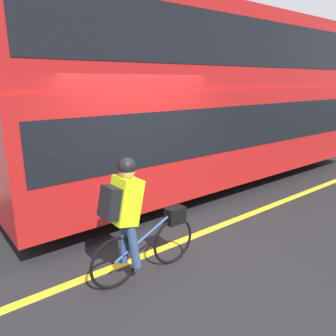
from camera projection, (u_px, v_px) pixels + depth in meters
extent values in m
plane|color=#232326|center=(170.00, 246.00, 4.92)|extent=(80.00, 80.00, 0.00)
cube|color=yellow|center=(169.00, 246.00, 4.93)|extent=(50.00, 0.14, 0.01)
cube|color=gray|center=(58.00, 176.00, 8.36)|extent=(60.00, 1.92, 0.12)
cube|color=#9E9EA3|center=(31.00, 43.00, 8.35)|extent=(60.00, 0.30, 6.64)
cylinder|color=black|center=(276.00, 146.00, 9.55)|extent=(1.10, 0.30, 1.10)
cylinder|color=black|center=(98.00, 183.00, 6.11)|extent=(1.10, 0.30, 1.10)
cube|color=#B21919|center=(208.00, 130.00, 7.64)|extent=(9.24, 2.57, 1.92)
cube|color=black|center=(208.00, 120.00, 7.58)|extent=(8.87, 2.59, 0.85)
cube|color=#B21919|center=(210.00, 52.00, 7.19)|extent=(9.24, 2.47, 1.54)
cube|color=black|center=(210.00, 48.00, 7.17)|extent=(8.87, 2.49, 0.86)
torus|color=black|center=(173.00, 241.00, 4.41)|extent=(0.65, 0.04, 0.65)
torus|color=black|center=(115.00, 263.00, 3.87)|extent=(0.65, 0.04, 0.65)
cylinder|color=#2D4C8C|center=(146.00, 236.00, 4.08)|extent=(0.91, 0.03, 0.44)
cylinder|color=#2D4C8C|center=(122.00, 242.00, 3.87)|extent=(0.03, 0.03, 0.48)
cube|color=black|center=(175.00, 215.00, 4.33)|extent=(0.26, 0.16, 0.22)
cube|color=#D8EA19|center=(125.00, 200.00, 3.78)|extent=(0.37, 0.32, 0.58)
cube|color=black|center=(110.00, 203.00, 3.65)|extent=(0.21, 0.26, 0.38)
cylinder|color=#384C7A|center=(126.00, 240.00, 4.01)|extent=(0.21, 0.11, 0.58)
cylinder|color=#384C7A|center=(134.00, 246.00, 3.88)|extent=(0.19, 0.11, 0.58)
sphere|color=tan|center=(127.00, 170.00, 3.71)|extent=(0.19, 0.19, 0.19)
sphere|color=black|center=(127.00, 167.00, 3.70)|extent=(0.21, 0.21, 0.21)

